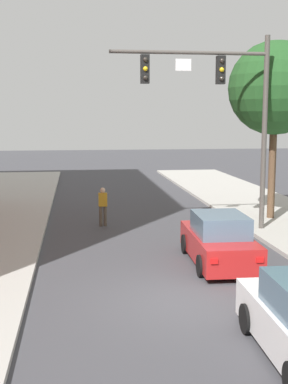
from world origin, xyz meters
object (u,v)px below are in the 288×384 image
at_px(traffic_signal_mast, 223,97).
at_px(street_tree_second, 275,89).
at_px(pedestrian_crossing_road, 103,205).
at_px(car_lead_red, 219,241).

xyz_separation_m(traffic_signal_mast, street_tree_second, (2.90, 2.06, 0.45)).
bearing_deg(street_tree_second, pedestrian_crossing_road, -179.07).
distance_m(traffic_signal_mast, pedestrian_crossing_road, 6.61).
bearing_deg(car_lead_red, traffic_signal_mast, 73.48).
xyz_separation_m(pedestrian_crossing_road, street_tree_second, (7.42, 0.12, 4.86)).
relative_size(traffic_signal_mast, pedestrian_crossing_road, 4.57).
xyz_separation_m(car_lead_red, street_tree_second, (4.13, 6.21, 5.05)).
bearing_deg(traffic_signal_mast, car_lead_red, -106.52).
bearing_deg(traffic_signal_mast, pedestrian_crossing_road, 156.80).
distance_m(car_lead_red, pedestrian_crossing_road, 6.93).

